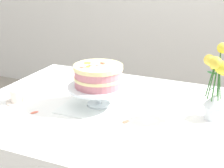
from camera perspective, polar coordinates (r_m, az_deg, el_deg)
dining_table at (r=1.57m, az=1.25°, el=-7.67°), size 1.40×1.00×0.74m
linen_napkin at (r=1.59m, az=-2.31°, el=-3.67°), size 0.32×0.32×0.00m
cake_stand at (r=1.56m, az=-2.35°, el=-0.93°), size 0.29×0.29×0.10m
layer_cake at (r=1.54m, az=-2.39°, el=1.45°), size 0.23×0.23×0.11m
flower_vase at (r=1.47m, az=17.23°, el=-0.09°), size 0.11×0.12×0.34m
teacup at (r=1.69m, az=-15.78°, el=-2.09°), size 0.12×0.12×0.07m
loose_petal_0 at (r=1.43m, az=2.32°, el=-6.45°), size 0.03×0.04×0.00m
loose_petal_1 at (r=1.81m, az=-4.45°, el=-0.79°), size 0.04×0.05×0.00m
loose_petal_2 at (r=1.56m, az=-13.09°, el=-4.74°), size 0.04×0.04×0.00m
loose_petal_3 at (r=1.71m, az=16.57°, el=-2.76°), size 0.04×0.03×0.01m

